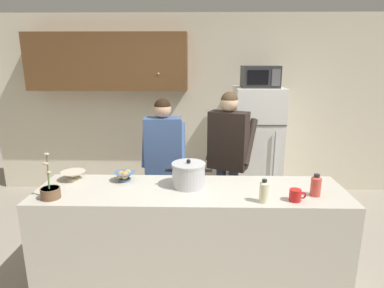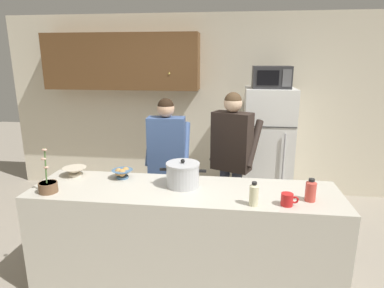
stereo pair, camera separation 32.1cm
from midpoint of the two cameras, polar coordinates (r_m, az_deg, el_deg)
ground_plane at (r=3.24m, az=1.77°, el=-23.12°), size 14.00×14.00×0.00m
back_wall_unit at (r=4.85m, az=1.08°, el=8.39°), size 6.00×0.48×2.60m
kitchen_island at (r=2.98m, az=1.84°, el=-16.13°), size 2.60×0.68×0.92m
refrigerator at (r=4.60m, az=14.90°, el=-0.66°), size 0.64×0.68×1.61m
microwave at (r=4.43m, az=15.76°, el=11.15°), size 0.48×0.37×0.28m
person_near_pot at (r=3.59m, az=-1.87°, el=-1.60°), size 0.50×0.43×1.58m
person_by_sink at (r=3.60m, az=9.52°, el=-0.95°), size 0.61×0.56×1.65m
cooking_pot at (r=2.80m, az=1.69°, el=-5.39°), size 0.40×0.29×0.24m
coffee_mug at (r=2.61m, az=19.76°, el=-9.17°), size 0.13×0.09×0.10m
bread_bowl at (r=3.03m, az=-9.10°, el=-5.05°), size 0.19×0.19×0.10m
empty_bowl at (r=3.20m, az=-17.12°, el=-4.56°), size 0.22×0.22×0.08m
bottle_near_edge at (r=2.53m, az=14.38°, el=-8.51°), size 0.07×0.07×0.19m
bottle_mid_counter at (r=2.74m, az=23.23°, el=-7.46°), size 0.08×0.08×0.18m
potted_orchid at (r=2.88m, az=-20.92°, el=-6.86°), size 0.15×0.15×0.38m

